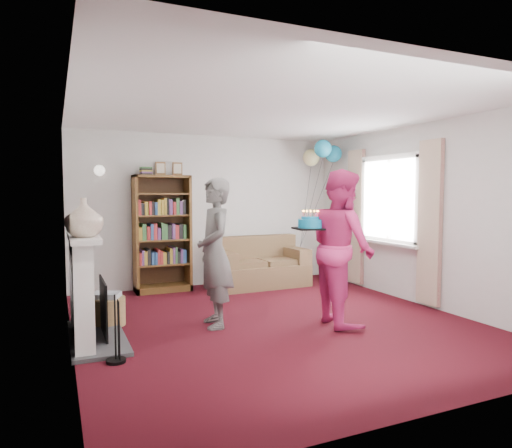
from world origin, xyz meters
name	(u,v)px	position (x,y,z in m)	size (l,w,h in m)	color
ground	(274,322)	(0.00, 0.00, 0.00)	(5.00, 5.00, 0.00)	black
wall_back	(209,210)	(0.00, 2.51, 1.25)	(4.50, 0.02, 2.50)	silver
wall_left	(68,224)	(-2.26, 0.00, 1.25)	(0.02, 5.00, 2.50)	silver
wall_right	(421,214)	(2.26, 0.00, 1.25)	(0.02, 5.00, 2.50)	silver
ceiling	(275,111)	(0.00, 0.00, 2.50)	(4.50, 5.00, 0.01)	white
fireplace	(87,292)	(-2.09, 0.19, 0.51)	(0.55, 1.80, 1.12)	#3F3F42
window_bay	(389,216)	(2.21, 0.60, 1.20)	(0.14, 2.02, 2.20)	white
wall_sconce	(99,170)	(-1.75, 2.36, 1.88)	(0.16, 0.23, 0.16)	gold
bookcase	(162,234)	(-0.85, 2.30, 0.90)	(0.86, 0.42, 2.03)	#472B14
sofa	(259,267)	(0.72, 2.06, 0.31)	(1.54, 0.81, 0.81)	brown
wicker_basket	(106,310)	(-1.86, 0.68, 0.18)	(0.43, 0.43, 0.39)	olive
person_striped	(215,253)	(-0.70, 0.14, 0.86)	(0.63, 0.41, 1.72)	black
person_magenta	(342,247)	(0.71, -0.35, 0.91)	(0.89, 0.69, 1.82)	#C42766
birthday_cake	(310,224)	(0.36, -0.23, 1.19)	(0.35, 0.35, 0.22)	black
balloons	(322,153)	(1.84, 1.90, 2.22)	(0.85, 0.67, 1.79)	#3F3F3F
mantel_vase	(84,218)	(-2.12, -0.15, 1.31)	(0.36, 0.36, 0.38)	beige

